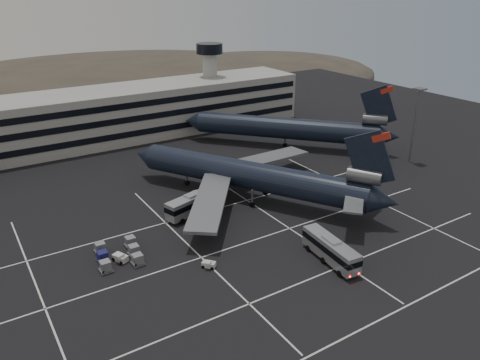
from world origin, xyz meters
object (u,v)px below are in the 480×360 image
Objects in this scene: bus_near at (331,249)px; uld_cluster at (119,254)px; bus_far at (193,203)px; trijet_main at (253,176)px; tug_a at (121,258)px.

bus_near is 1.32× the size of uld_cluster.
bus_near is 28.45m from bus_far.
trijet_main is at bearing 89.96° from bus_near.
trijet_main is 18.65× the size of tug_a.
bus_near is 33.77m from uld_cluster.
trijet_main is at bearing -108.90° from bus_far.
tug_a is at bearing -91.16° from uld_cluster.
bus_near reaches higher than tug_a.
uld_cluster reaches higher than tug_a.
uld_cluster is at bearing 151.50° from bus_near.
bus_far is 19.50m from tug_a.
trijet_main reaches higher than uld_cluster.
bus_near is 33.25m from tug_a.
tug_a is (-17.43, -8.59, -1.64)m from bus_far.
bus_far is at bearing 2.81° from tug_a.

